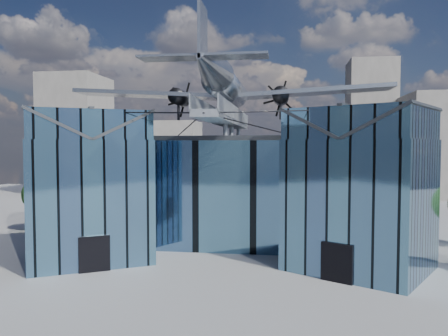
# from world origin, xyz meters

# --- Properties ---
(ground_plane) EXTENTS (120.00, 120.00, 0.00)m
(ground_plane) POSITION_xyz_m (0.00, 0.00, 0.00)
(ground_plane) COLOR gray
(museum) EXTENTS (32.88, 24.50, 17.60)m
(museum) POSITION_xyz_m (0.00, 5.82, 5.54)
(museum) COLOR teal
(museum) RESTS_ON ground
(bg_towers) EXTENTS (77.00, 24.50, 26.00)m
(bg_towers) POSITION_xyz_m (1.45, 50.49, 10.01)
(bg_towers) COLOR slate
(bg_towers) RESTS_ON ground
(tree_side_w) EXTENTS (4.36, 4.36, 5.70)m
(tree_side_w) POSITION_xyz_m (-20.66, 8.90, 3.86)
(tree_side_w) COLOR #341F15
(tree_side_w) RESTS_ON ground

